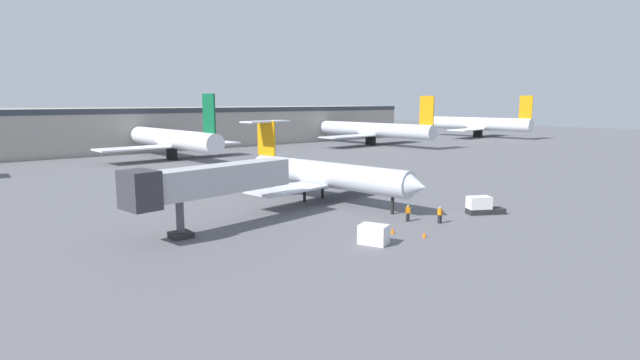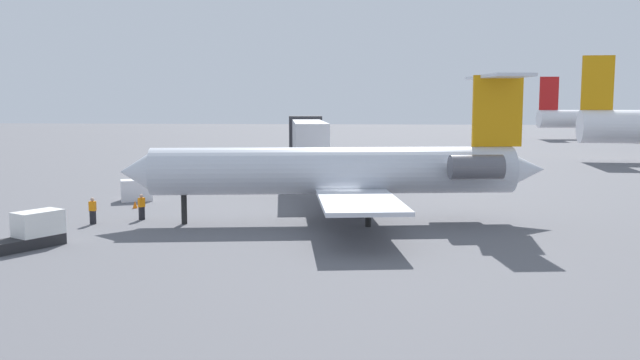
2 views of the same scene
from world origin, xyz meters
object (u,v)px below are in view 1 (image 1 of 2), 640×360
(ground_crew_marshaller, at_px, (408,213))
(baggage_tug_lead, at_px, (482,206))
(regional_jet, at_px, (321,173))
(traffic_cone_near, at_px, (424,235))
(parked_airliner_east_mid, at_px, (371,130))
(ground_crew_loader, at_px, (440,215))
(parked_airliner_centre, at_px, (172,139))
(cargo_container_uld, at_px, (374,234))
(traffic_cone_mid, at_px, (393,231))
(jet_bridge, at_px, (203,182))
(parked_airliner_east_end, at_px, (479,124))

(ground_crew_marshaller, bearing_deg, baggage_tug_lead, -17.90)
(ground_crew_marshaller, bearing_deg, regional_jet, 91.00)
(traffic_cone_near, distance_m, parked_airliner_east_mid, 93.03)
(ground_crew_loader, relative_size, parked_airliner_east_mid, 0.04)
(ground_crew_marshaller, bearing_deg, parked_airliner_east_mid, 47.26)
(parked_airliner_east_mid, bearing_deg, ground_crew_loader, -130.76)
(traffic_cone_near, height_order, parked_airliner_centre, parked_airliner_centre)
(baggage_tug_lead, height_order, cargo_container_uld, baggage_tug_lead)
(baggage_tug_lead, bearing_deg, ground_crew_loader, 177.65)
(cargo_container_uld, distance_m, parked_airliner_centre, 70.17)
(traffic_cone_near, bearing_deg, cargo_container_uld, 163.13)
(ground_crew_loader, xyz_separation_m, cargo_container_uld, (-10.13, -0.92, -0.04))
(ground_crew_loader, xyz_separation_m, baggage_tug_lead, (6.81, -0.28, -0.02))
(cargo_container_uld, bearing_deg, traffic_cone_mid, 18.61)
(regional_jet, relative_size, parked_airliner_east_mid, 0.68)
(regional_jet, xyz_separation_m, ground_crew_marshaller, (0.23, -13.28, -2.52))
(cargo_container_uld, bearing_deg, ground_crew_loader, 5.19)
(ground_crew_marshaller, relative_size, traffic_cone_mid, 3.07)
(regional_jet, distance_m, ground_crew_loader, 16.12)
(regional_jet, xyz_separation_m, parked_airliner_east_mid, (59.27, 50.62, 0.77))
(regional_jet, relative_size, traffic_cone_near, 49.28)
(ground_crew_loader, bearing_deg, baggage_tug_lead, -2.35)
(traffic_cone_near, relative_size, traffic_cone_mid, 1.00)
(ground_crew_loader, bearing_deg, ground_crew_marshaller, 125.90)
(regional_jet, distance_m, traffic_cone_mid, 16.36)
(jet_bridge, relative_size, traffic_cone_near, 31.00)
(ground_crew_marshaller, bearing_deg, ground_crew_loader, -54.10)
(jet_bridge, bearing_deg, regional_jet, 13.67)
(jet_bridge, distance_m, cargo_container_uld, 16.00)
(baggage_tug_lead, bearing_deg, traffic_cone_near, -170.10)
(cargo_container_uld, height_order, traffic_cone_mid, cargo_container_uld)
(regional_jet, height_order, parked_airliner_east_mid, parked_airliner_east_mid)
(jet_bridge, relative_size, parked_airliner_east_mid, 0.43)
(ground_crew_loader, distance_m, traffic_cone_near, 5.83)
(ground_crew_marshaller, distance_m, parked_airliner_east_mid, 87.06)
(ground_crew_marshaller, xyz_separation_m, traffic_cone_mid, (-4.60, -2.18, -0.58))
(ground_crew_marshaller, xyz_separation_m, baggage_tug_lead, (8.63, -2.79, -0.02))
(regional_jet, xyz_separation_m, traffic_cone_near, (-3.24, -18.18, -3.11))
(parked_airliner_centre, distance_m, parked_airliner_east_end, 104.67)
(regional_jet, relative_size, traffic_cone_mid, 49.28)
(baggage_tug_lead, xyz_separation_m, parked_airliner_east_end, (99.40, 65.58, 3.52))
(jet_bridge, height_order, traffic_cone_mid, jet_bridge)
(ground_crew_marshaller, xyz_separation_m, ground_crew_loader, (1.81, -2.51, 0.00))
(baggage_tug_lead, relative_size, traffic_cone_near, 7.58)
(regional_jet, xyz_separation_m, jet_bridge, (-17.30, -4.21, 1.26))
(regional_jet, bearing_deg, parked_airliner_east_end, 24.58)
(parked_airliner_east_mid, bearing_deg, traffic_cone_near, -132.26)
(traffic_cone_near, distance_m, parked_airliner_east_end, 130.50)
(jet_bridge, height_order, parked_airliner_east_mid, parked_airliner_east_mid)
(jet_bridge, relative_size, ground_crew_marshaller, 10.09)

